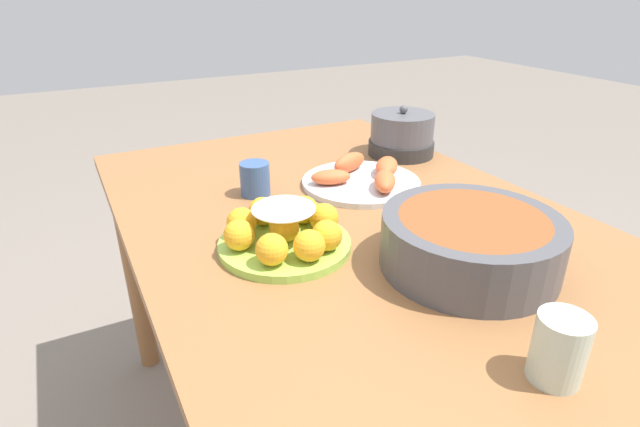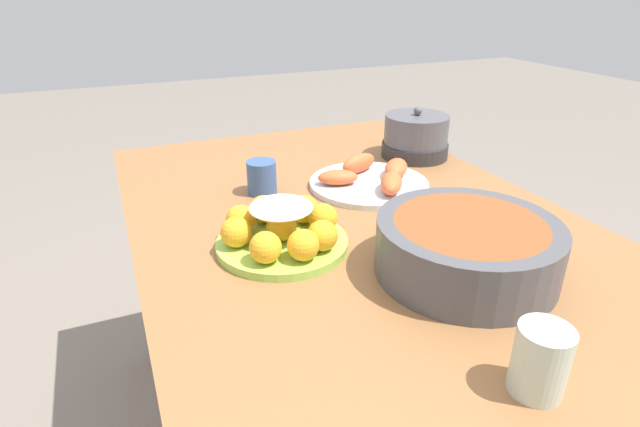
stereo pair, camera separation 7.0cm
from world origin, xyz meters
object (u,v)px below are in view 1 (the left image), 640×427
cake_plate (285,231)px  serving_bowl (470,241)px  dining_table (350,254)px  seafood_platter (363,178)px  warming_pot (402,135)px  cup_near (255,179)px  cup_far (559,349)px  sauce_bowl (467,202)px

cake_plate → serving_bowl: size_ratio=0.81×
dining_table → seafood_platter: size_ratio=4.72×
dining_table → cake_plate: (0.06, -0.19, 0.13)m
dining_table → cake_plate: cake_plate is taller
cake_plate → warming_pot: warming_pot is taller
cake_plate → cup_near: (-0.28, 0.05, 0.00)m
dining_table → cup_near: 0.29m
cake_plate → cup_far: same height
serving_bowl → seafood_platter: size_ratio=1.06×
serving_bowl → sauce_bowl: bearing=137.6°
seafood_platter → cup_near: (-0.07, -0.26, 0.02)m
cup_far → sauce_bowl: bearing=149.4°
cake_plate → warming_pot: (-0.36, 0.54, 0.02)m
dining_table → sauce_bowl: bearing=69.3°
sauce_bowl → seafood_platter: (-0.24, -0.13, 0.00)m
seafood_platter → warming_pot: bearing=123.7°
seafood_platter → warming_pot: (-0.15, 0.23, 0.04)m
cup_near → cup_far: cup_far is taller
dining_table → seafood_platter: 0.22m
serving_bowl → cup_far: size_ratio=3.34×
warming_pot → cup_far: bearing=-23.7°
warming_pot → cake_plate: bearing=-56.1°
dining_table → cup_far: size_ratio=14.83×
cake_plate → cup_near: size_ratio=3.20×
cake_plate → sauce_bowl: 0.44m
warming_pot → seafood_platter: bearing=-56.3°
dining_table → cake_plate: 0.24m
cup_far → dining_table: bearing=178.0°
dining_table → serving_bowl: (0.28, 0.08, 0.15)m
serving_bowl → cake_plate: bearing=-129.4°
warming_pot → sauce_bowl: bearing=-14.7°
cup_far → warming_pot: size_ratio=0.49×
dining_table → cup_far: 0.56m
cake_plate → cup_far: (0.48, 0.17, 0.01)m
dining_table → warming_pot: 0.48m
warming_pot → dining_table: bearing=-49.7°
sauce_bowl → dining_table: bearing=-110.7°
serving_bowl → seafood_platter: (-0.42, 0.04, -0.03)m
cake_plate → seafood_platter: size_ratio=0.86×
sauce_bowl → cup_near: cup_near is taller
serving_bowl → dining_table: bearing=-164.9°
seafood_platter → cup_far: 0.70m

